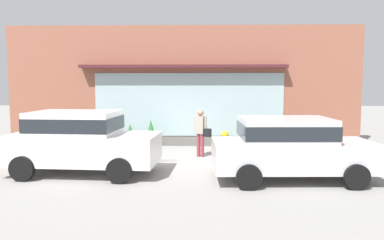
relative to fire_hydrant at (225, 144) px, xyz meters
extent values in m
plane|color=gray|center=(-1.52, -0.76, -0.44)|extent=(60.00, 60.00, 0.00)
cube|color=#B2B2AD|center=(-1.52, -0.96, -0.38)|extent=(14.00, 0.24, 0.12)
cube|color=#935642|center=(-1.52, 2.44, 1.93)|extent=(14.00, 0.36, 4.74)
cube|color=#9EB7BC|center=(-1.30, 2.24, 1.20)|extent=(7.46, 0.03, 2.49)
cube|color=#4C1E23|center=(-1.52, 2.09, 2.69)|extent=(8.06, 0.56, 0.12)
cube|color=#605E59|center=(-1.52, 2.22, -0.26)|extent=(7.86, 0.20, 0.36)
cylinder|color=gold|center=(0.00, 0.00, -0.41)|extent=(0.33, 0.33, 0.06)
cylinder|color=gold|center=(0.00, 0.00, -0.07)|extent=(0.22, 0.22, 0.62)
sphere|color=gold|center=(0.00, 0.00, 0.31)|extent=(0.25, 0.25, 0.25)
cylinder|color=gold|center=(-0.15, 0.00, -0.04)|extent=(0.10, 0.09, 0.09)
cylinder|color=gold|center=(0.15, 0.00, -0.04)|extent=(0.10, 0.09, 0.09)
cylinder|color=gold|center=(0.00, -0.15, -0.04)|extent=(0.09, 0.10, 0.09)
cylinder|color=#8E333D|center=(-0.77, -0.10, -0.05)|extent=(0.12, 0.12, 0.79)
cylinder|color=#8E333D|center=(-0.90, -0.03, -0.05)|extent=(0.12, 0.12, 0.79)
cube|color=#9E9384|center=(-0.84, -0.06, 0.64)|extent=(0.34, 0.30, 0.59)
sphere|color=#A37556|center=(-0.84, -0.06, 1.05)|extent=(0.21, 0.21, 0.21)
cylinder|color=#9E9384|center=(-0.67, -0.15, 0.66)|extent=(0.08, 0.08, 0.56)
cylinder|color=#9E9384|center=(-1.01, 0.02, 0.66)|extent=(0.08, 0.08, 0.56)
cube|color=black|center=(-0.60, -0.21, 0.40)|extent=(0.26, 0.20, 0.28)
cylinder|color=#8E333D|center=(-4.47, -0.37, -0.05)|extent=(0.12, 0.12, 0.78)
cylinder|color=#8E333D|center=(-4.34, -0.26, -0.05)|extent=(0.12, 0.12, 0.78)
cube|color=#9E9384|center=(-4.40, -0.32, 0.63)|extent=(0.37, 0.35, 0.59)
sphere|color=brown|center=(-4.40, -0.32, 1.04)|extent=(0.21, 0.21, 0.21)
cylinder|color=#9E9384|center=(-4.56, -0.45, 0.65)|extent=(0.08, 0.08, 0.56)
cylinder|color=#9E9384|center=(-4.24, -0.19, 0.65)|extent=(0.08, 0.08, 0.56)
cube|color=silver|center=(1.53, -3.11, 0.21)|extent=(4.11, 1.92, 0.71)
cube|color=silver|center=(1.33, -3.12, 0.85)|extent=(2.28, 1.71, 0.64)
cube|color=#1E2328|center=(1.33, -3.12, 0.85)|extent=(2.33, 1.73, 0.35)
cylinder|color=black|center=(2.76, -2.16, -0.14)|extent=(0.62, 0.20, 0.61)
cylinder|color=black|center=(2.82, -3.98, -0.14)|extent=(0.62, 0.20, 0.61)
cylinder|color=black|center=(0.25, -2.24, -0.14)|extent=(0.62, 0.20, 0.61)
cylinder|color=black|center=(0.31, -4.06, -0.14)|extent=(0.62, 0.20, 0.61)
cube|color=white|center=(-4.04, -2.57, 0.27)|extent=(4.17, 2.05, 0.78)
cube|color=white|center=(-4.24, -2.56, 0.95)|extent=(2.34, 1.79, 0.66)
cube|color=#1E2328|center=(-4.24, -2.56, 0.95)|extent=(2.38, 1.81, 0.36)
cylinder|color=black|center=(-2.72, -1.74, -0.12)|extent=(0.65, 0.22, 0.64)
cylinder|color=black|center=(-2.84, -3.57, -0.12)|extent=(0.65, 0.22, 0.64)
cylinder|color=black|center=(-5.24, -1.58, -0.12)|extent=(0.65, 0.22, 0.64)
cylinder|color=black|center=(-5.36, -3.40, -0.12)|extent=(0.65, 0.22, 0.64)
cylinder|color=#4C4C51|center=(0.37, 1.54, -0.34)|extent=(0.25, 0.25, 0.22)
sphere|color=#2D6B33|center=(0.37, 1.54, -0.11)|extent=(0.28, 0.28, 0.28)
cylinder|color=#9E6042|center=(-5.90, 1.71, -0.26)|extent=(0.28, 0.28, 0.36)
sphere|color=#3D8442|center=(-5.90, 1.71, 0.04)|extent=(0.36, 0.36, 0.36)
sphere|color=white|center=(-5.89, 1.63, 0.13)|extent=(0.11, 0.11, 0.11)
sphere|color=orange|center=(-5.92, 1.81, 0.12)|extent=(0.11, 0.11, 0.11)
cylinder|color=#9E6042|center=(2.94, 1.64, -0.34)|extent=(0.51, 0.51, 0.21)
sphere|color=olive|center=(2.94, 1.64, -0.01)|extent=(0.64, 0.64, 0.64)
sphere|color=orange|center=(2.88, 1.54, 0.08)|extent=(0.13, 0.13, 0.13)
sphere|color=#DB4C7A|center=(2.98, 1.51, 0.08)|extent=(0.17, 0.17, 0.17)
cylinder|color=#33473D|center=(-2.74, 1.55, -0.32)|extent=(0.52, 0.52, 0.26)
cone|color=#2D6B33|center=(-2.74, 1.55, 0.24)|extent=(0.46, 0.46, 0.85)
cylinder|color=#33473D|center=(-3.58, 1.77, -0.27)|extent=(0.41, 0.41, 0.35)
cone|color=#2D6B33|center=(-3.58, 1.77, 0.19)|extent=(0.37, 0.37, 0.57)
cylinder|color=#4C4C51|center=(-5.08, 1.65, -0.33)|extent=(0.34, 0.34, 0.23)
cone|color=olive|center=(-5.08, 1.65, 0.06)|extent=(0.30, 0.30, 0.54)
cylinder|color=#9E6042|center=(1.85, 1.71, -0.27)|extent=(0.37, 0.37, 0.35)
sphere|color=#2D6B33|center=(1.85, 1.71, 0.13)|extent=(0.54, 0.54, 0.54)
camera|label=1|loc=(-0.80, -12.72, 2.04)|focal=35.41mm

